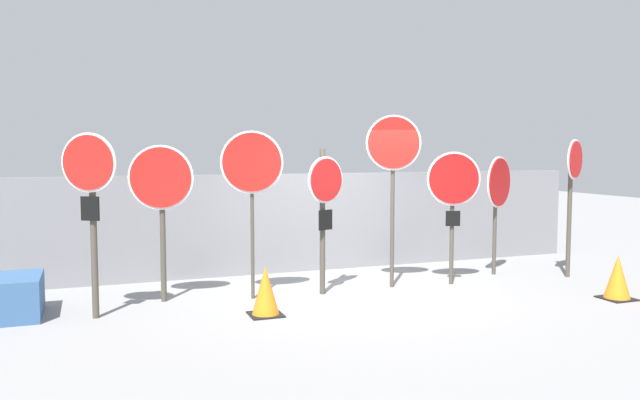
% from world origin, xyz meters
% --- Properties ---
extents(ground_plane, '(40.00, 40.00, 0.00)m').
position_xyz_m(ground_plane, '(0.00, 0.00, 0.00)').
color(ground_plane, gray).
extents(fence_back, '(10.84, 0.12, 1.76)m').
position_xyz_m(fence_back, '(0.00, 1.78, 0.88)').
color(fence_back, slate).
rests_on(fence_back, ground).
extents(stop_sign_0, '(0.66, 0.42, 2.41)m').
position_xyz_m(stop_sign_0, '(-3.85, -0.36, 1.68)').
color(stop_sign_0, '#474238').
rests_on(stop_sign_0, ground).
extents(stop_sign_1, '(0.89, 0.29, 2.26)m').
position_xyz_m(stop_sign_1, '(-2.90, 0.25, 1.60)').
color(stop_sign_1, '#474238').
rests_on(stop_sign_1, ground).
extents(stop_sign_2, '(0.89, 0.24, 2.46)m').
position_xyz_m(stop_sign_2, '(-1.65, -0.03, 1.88)').
color(stop_sign_2, '#474238').
rests_on(stop_sign_2, ground).
extents(stop_sign_3, '(0.65, 0.31, 2.20)m').
position_xyz_m(stop_sign_3, '(-0.55, -0.10, 1.46)').
color(stop_sign_3, '#474238').
rests_on(stop_sign_3, ground).
extents(stop_sign_4, '(0.82, 0.33, 2.73)m').
position_xyz_m(stop_sign_4, '(0.62, -0.05, 2.05)').
color(stop_sign_4, '#474238').
rests_on(stop_sign_4, ground).
extents(stop_sign_5, '(0.83, 0.30, 2.16)m').
position_xyz_m(stop_sign_5, '(1.64, -0.18, 1.56)').
color(stop_sign_5, '#474238').
rests_on(stop_sign_5, ground).
extents(stop_sign_6, '(0.79, 0.47, 2.08)m').
position_xyz_m(stop_sign_6, '(2.82, 0.25, 1.50)').
color(stop_sign_6, '#474238').
rests_on(stop_sign_6, ground).
extents(stop_sign_7, '(0.60, 0.36, 2.37)m').
position_xyz_m(stop_sign_7, '(3.87, -0.37, 1.69)').
color(stop_sign_7, '#474238').
rests_on(stop_sign_7, ground).
extents(traffic_cone_0, '(0.44, 0.44, 0.65)m').
position_xyz_m(traffic_cone_0, '(3.37, -1.88, 0.32)').
color(traffic_cone_0, black).
rests_on(traffic_cone_0, ground).
extents(traffic_cone_1, '(0.43, 0.43, 0.66)m').
position_xyz_m(traffic_cone_1, '(-1.71, -0.96, 0.32)').
color(traffic_cone_1, black).
rests_on(traffic_cone_1, ground).
extents(storage_crate, '(0.75, 0.98, 0.54)m').
position_xyz_m(storage_crate, '(-4.86, 0.08, 0.27)').
color(storage_crate, '#335684').
rests_on(storage_crate, ground).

